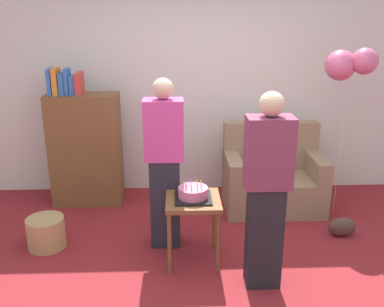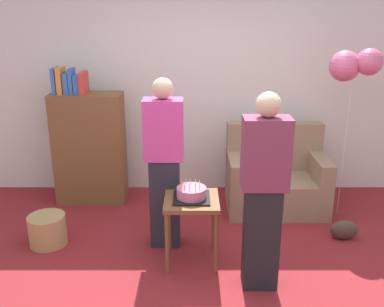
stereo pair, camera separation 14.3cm
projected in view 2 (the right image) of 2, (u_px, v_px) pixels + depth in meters
ground_plane at (216, 278)px, 3.71m from camera, size 8.00×8.00×0.00m
wall_back at (209, 83)px, 5.22m from camera, size 6.00×0.10×2.70m
couch at (276, 180)px, 4.93m from camera, size 1.10×0.70×0.96m
bookshelf at (90, 146)px, 5.03m from camera, size 0.80×0.36×1.59m
side_table at (192, 208)px, 3.82m from camera, size 0.48×0.48×0.62m
birthday_cake at (192, 193)px, 3.77m from camera, size 0.32×0.32×0.17m
person_blowing_candles at (165, 164)px, 4.01m from camera, size 0.36×0.22×1.63m
person_holding_cake at (264, 193)px, 3.37m from camera, size 0.36×0.22×1.63m
wicker_basket at (48, 230)px, 4.21m from camera, size 0.36×0.36×0.30m
handbag at (344, 230)px, 4.32m from camera, size 0.28×0.14×0.20m
balloon_bunch at (355, 65)px, 4.39m from camera, size 0.51×0.38×1.83m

